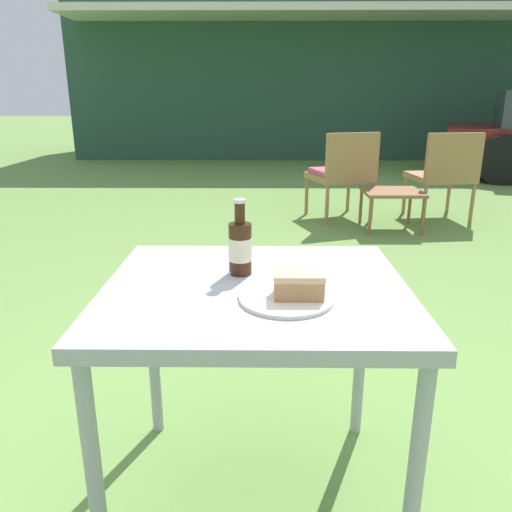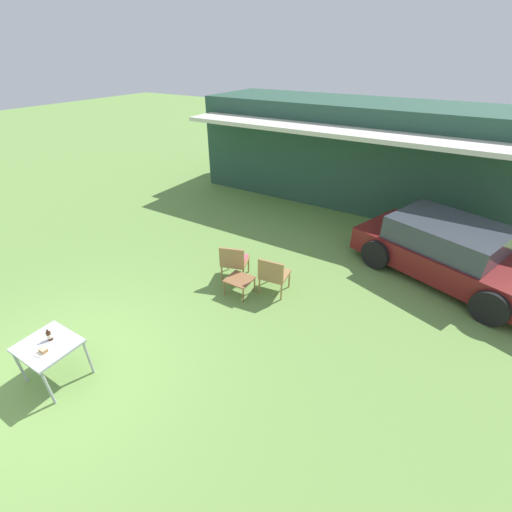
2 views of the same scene
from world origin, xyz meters
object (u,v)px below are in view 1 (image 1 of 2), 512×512
Objects in this scene: garden_side_table at (392,195)px; patio_table at (256,310)px; cake_on_plate at (293,291)px; wicker_chair_cushioned at (343,171)px; cola_bottle_near at (240,247)px; wicker_chair_plain at (445,171)px.

garden_side_table is 3.54m from patio_table.
cake_on_plate reaches higher than garden_side_table.
patio_table is (-0.83, -3.72, 0.15)m from wicker_chair_cushioned.
cola_bottle_near is at bearing 116.89° from patio_table.
wicker_chair_cushioned is at bearing 76.48° from cola_bottle_near.
wicker_chair_cushioned is 3.66× the size of cake_on_plate.
wicker_chair_cushioned is 1.06× the size of patio_table.
wicker_chair_plain is at bearing 65.46° from cake_on_plate.
cola_bottle_near is (-0.05, 0.09, 0.16)m from patio_table.
cola_bottle_near reaches higher than cake_on_plate.
cake_on_plate is at bearing -48.71° from patio_table.
wicker_chair_cushioned is 3.81m from patio_table.
wicker_chair_plain is at bearing 63.65° from patio_table.
wicker_chair_plain is at bearing 32.36° from garden_side_table.
cake_on_plate is at bearing 58.50° from wicker_chair_plain.
cake_on_plate is at bearing 60.22° from wicker_chair_cushioned.
wicker_chair_cushioned is at bearing 79.15° from cake_on_plate.
garden_side_table is at bearing 69.62° from patio_table.
cake_on_plate is 1.09× the size of cola_bottle_near.
garden_side_table is 3.62m from cake_on_plate.
wicker_chair_plain is 1.06× the size of patio_table.
cake_on_plate is (0.09, -0.11, 0.10)m from patio_table.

